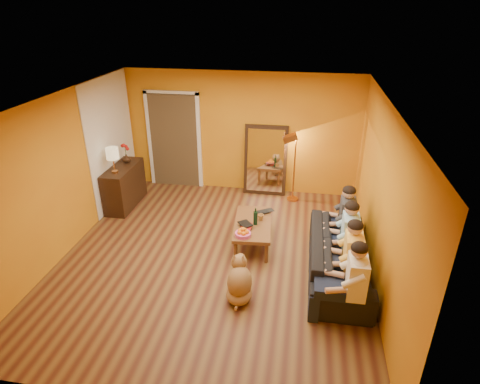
% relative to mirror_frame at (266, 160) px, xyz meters
% --- Properties ---
extents(room_shell, '(5.00, 5.50, 2.60)m').
position_rel_mirror_frame_xyz_m(room_shell, '(-0.55, -2.26, 0.54)').
color(room_shell, brown).
rests_on(room_shell, ground).
extents(white_accent, '(0.02, 1.90, 2.58)m').
position_rel_mirror_frame_xyz_m(white_accent, '(-3.04, -0.88, 0.54)').
color(white_accent, white).
rests_on(white_accent, wall_left).
extents(doorway_recess, '(1.06, 0.30, 2.10)m').
position_rel_mirror_frame_xyz_m(doorway_recess, '(-2.05, 0.20, 0.29)').
color(doorway_recess, '#3F2D19').
rests_on(doorway_recess, floor).
extents(door_jamb_left, '(0.08, 0.06, 2.20)m').
position_rel_mirror_frame_xyz_m(door_jamb_left, '(-2.62, 0.08, 0.29)').
color(door_jamb_left, white).
rests_on(door_jamb_left, wall_back).
extents(door_jamb_right, '(0.08, 0.06, 2.20)m').
position_rel_mirror_frame_xyz_m(door_jamb_right, '(-1.48, 0.08, 0.29)').
color(door_jamb_right, white).
rests_on(door_jamb_right, wall_back).
extents(door_header, '(1.22, 0.06, 0.08)m').
position_rel_mirror_frame_xyz_m(door_header, '(-2.05, 0.08, 1.36)').
color(door_header, white).
rests_on(door_header, wall_back).
extents(mirror_frame, '(0.92, 0.27, 1.51)m').
position_rel_mirror_frame_xyz_m(mirror_frame, '(0.00, 0.00, 0.00)').
color(mirror_frame, black).
rests_on(mirror_frame, floor).
extents(mirror_glass, '(0.78, 0.21, 1.35)m').
position_rel_mirror_frame_xyz_m(mirror_glass, '(0.00, -0.04, 0.00)').
color(mirror_glass, white).
rests_on(mirror_glass, mirror_frame).
extents(sideboard, '(0.44, 1.18, 0.85)m').
position_rel_mirror_frame_xyz_m(sideboard, '(-2.79, -1.08, -0.34)').
color(sideboard, black).
rests_on(sideboard, floor).
extents(table_lamp, '(0.24, 0.24, 0.51)m').
position_rel_mirror_frame_xyz_m(table_lamp, '(-2.79, -1.38, 0.34)').
color(table_lamp, beige).
rests_on(table_lamp, sideboard).
extents(sofa, '(2.25, 0.88, 0.66)m').
position_rel_mirror_frame_xyz_m(sofa, '(1.45, -2.74, -0.43)').
color(sofa, black).
rests_on(sofa, floor).
extents(coffee_table, '(0.72, 1.27, 0.42)m').
position_rel_mirror_frame_xyz_m(coffee_table, '(0.02, -2.11, -0.55)').
color(coffee_table, brown).
rests_on(coffee_table, floor).
extents(floor_lamp, '(0.33, 0.27, 1.44)m').
position_rel_mirror_frame_xyz_m(floor_lamp, '(0.63, -0.28, -0.04)').
color(floor_lamp, '#CC7D3B').
rests_on(floor_lamp, floor).
extents(dog, '(0.56, 0.67, 0.68)m').
position_rel_mirror_frame_xyz_m(dog, '(0.04, -3.57, -0.42)').
color(dog, '#936342').
rests_on(dog, floor).
extents(person_far_left, '(0.70, 0.44, 1.22)m').
position_rel_mirror_frame_xyz_m(person_far_left, '(1.58, -3.74, -0.15)').
color(person_far_left, white).
rests_on(person_far_left, sofa).
extents(person_mid_left, '(0.70, 0.44, 1.22)m').
position_rel_mirror_frame_xyz_m(person_mid_left, '(1.58, -3.19, -0.15)').
color(person_mid_left, '#F7C252').
rests_on(person_mid_left, sofa).
extents(person_mid_right, '(0.70, 0.44, 1.22)m').
position_rel_mirror_frame_xyz_m(person_mid_right, '(1.58, -2.64, -0.15)').
color(person_mid_right, '#9CCEF1').
rests_on(person_mid_right, sofa).
extents(person_far_right, '(0.70, 0.44, 1.22)m').
position_rel_mirror_frame_xyz_m(person_far_right, '(1.58, -2.09, -0.15)').
color(person_far_right, '#323337').
rests_on(person_far_right, sofa).
extents(fruit_bowl, '(0.26, 0.26, 0.16)m').
position_rel_mirror_frame_xyz_m(fruit_bowl, '(-0.08, -2.56, -0.26)').
color(fruit_bowl, '#DC4D93').
rests_on(fruit_bowl, coffee_table).
extents(wine_bottle, '(0.07, 0.07, 0.31)m').
position_rel_mirror_frame_xyz_m(wine_bottle, '(0.07, -2.16, -0.18)').
color(wine_bottle, black).
rests_on(wine_bottle, coffee_table).
extents(tumbler, '(0.12, 0.12, 0.10)m').
position_rel_mirror_frame_xyz_m(tumbler, '(0.14, -1.99, -0.29)').
color(tumbler, '#B27F3F').
rests_on(tumbler, coffee_table).
extents(laptop, '(0.43, 0.39, 0.03)m').
position_rel_mirror_frame_xyz_m(laptop, '(0.20, -1.76, -0.33)').
color(laptop, black).
rests_on(laptop, coffee_table).
extents(book_lower, '(0.24, 0.27, 0.02)m').
position_rel_mirror_frame_xyz_m(book_lower, '(-0.16, -2.31, -0.33)').
color(book_lower, black).
rests_on(book_lower, coffee_table).
extents(book_mid, '(0.18, 0.24, 0.02)m').
position_rel_mirror_frame_xyz_m(book_mid, '(-0.15, -2.30, -0.31)').
color(book_mid, '#B21814').
rests_on(book_mid, book_lower).
extents(book_upper, '(0.29, 0.30, 0.02)m').
position_rel_mirror_frame_xyz_m(book_upper, '(-0.16, -2.32, -0.29)').
color(book_upper, black).
rests_on(book_upper, book_mid).
extents(vase, '(0.17, 0.17, 0.18)m').
position_rel_mirror_frame_xyz_m(vase, '(-2.79, -0.83, 0.18)').
color(vase, black).
rests_on(vase, sideboard).
extents(flowers, '(0.17, 0.17, 0.42)m').
position_rel_mirror_frame_xyz_m(flowers, '(-2.79, -0.83, 0.42)').
color(flowers, '#B21814').
rests_on(flowers, vase).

